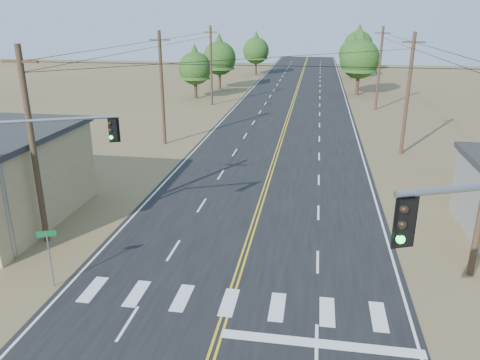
# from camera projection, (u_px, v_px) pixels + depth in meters

# --- Properties ---
(road) EXTENTS (15.00, 200.00, 0.02)m
(road) POSITION_uv_depth(u_px,v_px,m) (276.00, 155.00, 39.78)
(road) COLOR black
(road) RESTS_ON ground
(utility_pole_left_near) EXTENTS (1.80, 0.30, 10.00)m
(utility_pole_left_near) POSITION_uv_depth(u_px,v_px,m) (33.00, 147.00, 22.93)
(utility_pole_left_near) COLOR #4C3826
(utility_pole_left_near) RESTS_ON ground
(utility_pole_left_mid) EXTENTS (1.80, 0.30, 10.00)m
(utility_pole_left_mid) POSITION_uv_depth(u_px,v_px,m) (162.00, 88.00, 41.54)
(utility_pole_left_mid) COLOR #4C3826
(utility_pole_left_mid) RESTS_ON ground
(utility_pole_left_far) EXTENTS (1.80, 0.30, 10.00)m
(utility_pole_left_far) POSITION_uv_depth(u_px,v_px,m) (211.00, 65.00, 60.15)
(utility_pole_left_far) COLOR #4C3826
(utility_pole_left_far) RESTS_ON ground
(utility_pole_right_mid) EXTENTS (1.80, 0.30, 10.00)m
(utility_pole_right_mid) POSITION_uv_depth(u_px,v_px,m) (408.00, 94.00, 38.34)
(utility_pole_right_mid) COLOR #4C3826
(utility_pole_right_mid) RESTS_ON ground
(utility_pole_right_far) EXTENTS (1.80, 0.30, 10.00)m
(utility_pole_right_far) POSITION_uv_depth(u_px,v_px,m) (379.00, 68.00, 56.95)
(utility_pole_right_far) COLOR #4C3826
(utility_pole_right_far) RESTS_ON ground
(signal_mast_left) EXTENTS (5.14, 2.39, 6.93)m
(signal_mast_left) POSITION_uv_depth(u_px,v_px,m) (36.00, 165.00, 21.66)
(signal_mast_left) COLOR gray
(signal_mast_left) RESTS_ON ground
(street_sign) EXTENTS (0.75, 0.33, 2.67)m
(street_sign) POSITION_uv_depth(u_px,v_px,m) (49.00, 250.00, 19.91)
(street_sign) COLOR gray
(street_sign) RESTS_ON ground
(tree_left_near) EXTENTS (4.55, 4.55, 7.58)m
(tree_left_near) POSITION_uv_depth(u_px,v_px,m) (195.00, 65.00, 65.21)
(tree_left_near) COLOR #3F2D1E
(tree_left_near) RESTS_ON ground
(tree_left_mid) EXTENTS (5.21, 5.21, 8.68)m
(tree_left_mid) POSITION_uv_depth(u_px,v_px,m) (219.00, 55.00, 73.39)
(tree_left_mid) COLOR #3F2D1E
(tree_left_mid) RESTS_ON ground
(tree_left_far) EXTENTS (5.06, 5.06, 8.43)m
(tree_left_far) POSITION_uv_depth(u_px,v_px,m) (256.00, 48.00, 91.13)
(tree_left_far) COLOR #3F2D1E
(tree_left_far) RESTS_ON ground
(tree_right_near) EXTENTS (5.68, 5.68, 9.46)m
(tree_right_near) POSITION_uv_depth(u_px,v_px,m) (360.00, 55.00, 67.62)
(tree_right_near) COLOR #3F2D1E
(tree_right_near) RESTS_ON ground
(tree_right_mid) EXTENTS (4.97, 4.97, 8.29)m
(tree_right_mid) POSITION_uv_depth(u_px,v_px,m) (353.00, 50.00, 85.96)
(tree_right_mid) COLOR #3F2D1E
(tree_right_mid) RESTS_ON ground
(tree_right_far) EXTENTS (5.81, 5.81, 9.68)m
(tree_right_far) POSITION_uv_depth(u_px,v_px,m) (358.00, 42.00, 95.98)
(tree_right_far) COLOR #3F2D1E
(tree_right_far) RESTS_ON ground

